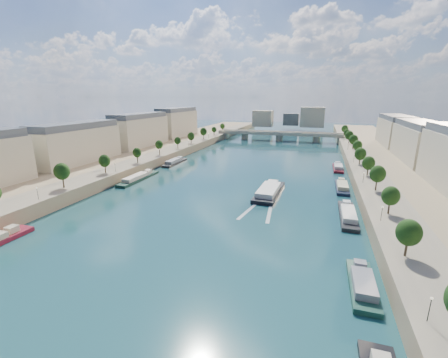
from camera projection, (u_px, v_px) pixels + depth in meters
The scene contains 17 objects.
ground at pixel (244, 176), 149.37m from camera, with size 700.00×700.00×0.00m, color #0B2533.
quay_left at pixel (121, 162), 169.92m from camera, with size 44.00×520.00×5.00m, color #9E8460.
quay_right at pixel (408, 183), 127.51m from camera, with size 44.00×520.00×5.00m, color #9E8460.
pave_left at pixel (143, 159), 164.83m from camera, with size 14.00×520.00×0.10m, color gray.
pave_right at pixel (370, 175), 131.25m from camera, with size 14.00×520.00×0.10m, color gray.
trees_left at pixel (148, 149), 164.64m from camera, with size 4.80×268.80×8.26m.
trees_right at pixel (364, 158), 139.59m from camera, with size 4.80×268.80×8.26m.
lamps_left at pixel (140, 158), 153.59m from camera, with size 0.36×200.36×4.28m.
lamps_right at pixel (358, 165), 136.45m from camera, with size 0.36×200.36×4.28m.
buildings_left at pixel (113, 134), 181.08m from camera, with size 16.00×226.00×23.20m.
buildings_right at pixel (439, 148), 131.02m from camera, with size 16.00×226.00×23.20m.
skyline at pixel (293, 118), 346.18m from camera, with size 79.00×42.00×22.00m.
bridge at pixel (279, 135), 268.70m from camera, with size 112.00×12.00×8.15m.
tour_barge at pixel (269, 191), 120.87m from camera, with size 9.15×29.09×3.91m.
wake at pixel (261, 208), 105.94m from camera, with size 10.76×26.00×0.04m.
moored_barges_left at pixel (93, 198), 113.57m from camera, with size 5.00×156.92×3.60m.
moored_barges_right at pixel (348, 217), 95.75m from camera, with size 5.00×160.70×3.60m.
Camera 1 is at (34.79, -40.60, 37.85)m, focal length 24.00 mm.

